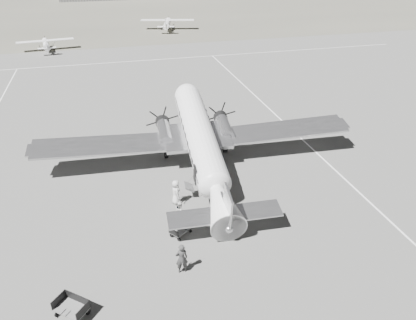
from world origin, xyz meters
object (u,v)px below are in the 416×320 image
object	(u,v)px
light_plane_left	(46,45)
baggage_cart_near	(181,230)
passenger	(176,192)
baggage_cart_far	(72,308)
ramp_agent	(180,212)
ground_crew	(182,258)
light_plane_right	(167,24)
dc3_airliner	(202,144)

from	to	relation	value
light_plane_left	baggage_cart_near	bearing A→B (deg)	-84.50
passenger	light_plane_left	bearing A→B (deg)	8.49
baggage_cart_far	ramp_agent	world-z (taller)	ramp_agent
ground_crew	light_plane_right	bearing A→B (deg)	-99.66
dc3_airliner	baggage_cart_near	xyz separation A→B (m)	(-3.27, -7.46, -2.18)
light_plane_left	passenger	xyz separation A→B (m)	(12.88, -50.67, -0.03)
dc3_airliner	ramp_agent	distance (m)	7.01
dc3_airliner	baggage_cart_near	distance (m)	8.43
light_plane_left	baggage_cart_near	size ratio (longest dim) A/B	6.52
light_plane_right	baggage_cart_near	bearing A→B (deg)	-85.10
dc3_airliner	passenger	xyz separation A→B (m)	(-2.88, -3.85, -1.64)
dc3_airliner	ramp_agent	xyz separation A→B (m)	(-3.01, -6.08, -1.77)
dc3_airliner	light_plane_left	world-z (taller)	dc3_airliner
baggage_cart_far	passenger	xyz separation A→B (m)	(7.01, 8.52, 0.45)
light_plane_right	ground_crew	bearing A→B (deg)	-85.14
baggage_cart_near	passenger	world-z (taller)	passenger
baggage_cart_far	light_plane_left	bearing A→B (deg)	136.03
dc3_airliner	passenger	bearing A→B (deg)	-123.49
ramp_agent	passenger	size ratio (longest dim) A/B	0.86
dc3_airliner	light_plane_left	size ratio (longest dim) A/B	2.88
light_plane_right	ground_crew	world-z (taller)	light_plane_right
light_plane_left	passenger	bearing A→B (deg)	-83.20
light_plane_left	ground_crew	world-z (taller)	ground_crew
passenger	ground_crew	bearing A→B (deg)	166.18
baggage_cart_near	ramp_agent	xyz separation A→B (m)	(0.27, 1.38, 0.41)
light_plane_left	baggage_cart_far	world-z (taller)	light_plane_left
light_plane_right	baggage_cart_near	xyz separation A→B (m)	(-10.64, -66.84, -0.76)
light_plane_right	passenger	xyz separation A→B (m)	(-10.25, -63.23, -0.22)
dc3_airliner	passenger	size ratio (longest dim) A/B	14.34
light_plane_left	ramp_agent	world-z (taller)	light_plane_left
dc3_airliner	light_plane_right	bearing A→B (deg)	86.22
ground_crew	passenger	distance (m)	6.95
light_plane_right	ramp_agent	distance (m)	66.28
baggage_cart_far	dc3_airliner	bearing A→B (deg)	91.72
dc3_airliner	passenger	distance (m)	5.08
ground_crew	ramp_agent	bearing A→B (deg)	-100.84
ground_crew	dc3_airliner	bearing A→B (deg)	-110.31
ground_crew	passenger	world-z (taller)	ground_crew
light_plane_right	ramp_agent	world-z (taller)	light_plane_right
light_plane_left	baggage_cart_far	distance (m)	59.48
baggage_cart_near	passenger	bearing A→B (deg)	46.26
ground_crew	ramp_agent	xyz separation A→B (m)	(0.85, 4.66, -0.16)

